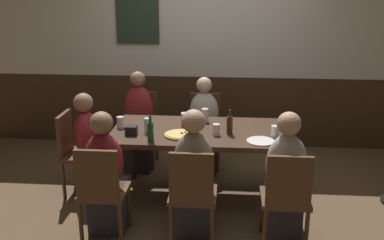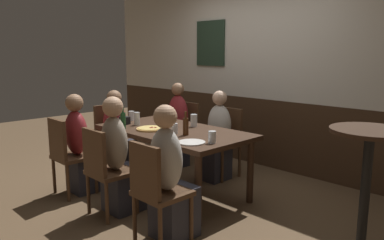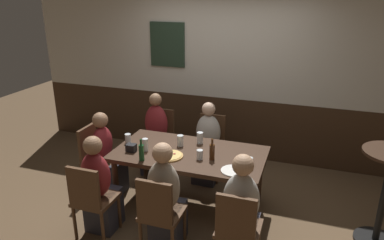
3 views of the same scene
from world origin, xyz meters
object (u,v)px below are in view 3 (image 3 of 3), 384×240
object	(u,v)px
pint_glass_pale	(200,139)
condiment_caddy	(131,148)
person_mid_near	(166,203)
pint_glass_amber	(128,139)
beer_bottle_brown	(212,151)
chair_head_west	(96,155)
pizza	(170,156)
person_right_near	(241,217)
dining_table	(190,158)
beer_glass_tall	(200,155)
person_mid_far	(207,149)
beer_bottle_green	(141,152)
plate_white_large	(233,171)
tumbler_short	(249,163)
highball_clear	(145,146)
chair_left_near	(91,197)
person_left_far	(156,140)
chair_right_near	(237,227)
chair_left_far	(160,136)
person_left_near	(100,191)
person_head_west	(107,160)
chair_mid_far	(210,142)
chair_mid_near	(159,211)
beer_glass_half	(180,141)

from	to	relation	value
pint_glass_pale	condiment_caddy	size ratio (longest dim) A/B	1.31
person_mid_near	pint_glass_amber	distance (m)	1.13
beer_bottle_brown	chair_head_west	bearing A→B (deg)	176.59
pizza	person_right_near	bearing A→B (deg)	-29.64
dining_table	chair_head_west	size ratio (longest dim) A/B	2.00
chair_head_west	dining_table	bearing A→B (deg)	0.00
beer_glass_tall	pint_glass_pale	bearing A→B (deg)	107.47
chair_head_west	person_mid_near	xyz separation A→B (m)	(1.29, -0.73, 0.00)
person_mid_far	beer_bottle_green	world-z (taller)	person_mid_far
chair_head_west	plate_white_large	world-z (taller)	chair_head_west
pint_glass_pale	tumbler_short	bearing A→B (deg)	-32.57
chair_head_west	highball_clear	bearing A→B (deg)	-9.20
chair_left_near	person_mid_far	world-z (taller)	person_mid_far
pizza	tumbler_short	size ratio (longest dim) A/B	2.70
person_left_far	beer_bottle_brown	size ratio (longest dim) A/B	4.75
chair_right_near	pint_glass_amber	distance (m)	1.84
beer_bottle_brown	person_mid_near	bearing A→B (deg)	-115.36
chair_left_far	beer_bottle_green	distance (m)	1.35
person_mid_far	person_left_near	size ratio (longest dim) A/B	0.99
pizza	pint_glass_pale	distance (m)	0.52
tumbler_short	beer_bottle_brown	xyz separation A→B (m)	(-0.43, 0.06, 0.05)
condiment_caddy	beer_bottle_green	bearing A→B (deg)	-37.96
chair_left_near	person_left_near	distance (m)	0.16
highball_clear	plate_white_large	world-z (taller)	highball_clear
chair_left_far	chair_right_near	world-z (taller)	same
person_mid_near	chair_left_near	bearing A→B (deg)	-168.22
tumbler_short	person_head_west	bearing A→B (deg)	175.11
pint_glass_amber	highball_clear	bearing A→B (deg)	-24.17
pint_glass_amber	beer_bottle_brown	xyz separation A→B (m)	(1.11, -0.10, 0.04)
beer_glass_tall	plate_white_large	world-z (taller)	beer_glass_tall
person_right_near	highball_clear	bearing A→B (deg)	154.87
chair_mid_far	person_left_near	bearing A→B (deg)	-115.59
person_mid_near	chair_right_near	bearing A→B (deg)	-11.78
pint_glass_amber	beer_bottle_green	xyz separation A→B (m)	(0.38, -0.38, 0.05)
person_left_far	chair_left_far	bearing A→B (deg)	90.00
chair_mid_near	beer_glass_half	xyz separation A→B (m)	(-0.17, 1.02, 0.30)
highball_clear	beer_bottle_green	distance (m)	0.26
condiment_caddy	beer_glass_tall	bearing A→B (deg)	4.42
chair_head_west	person_mid_far	size ratio (longest dim) A/B	0.78
chair_left_far	chair_mid_near	xyz separation A→B (m)	(0.77, -1.78, 0.00)
dining_table	plate_white_large	distance (m)	0.67
person_left_far	person_mid_far	bearing A→B (deg)	-0.14
person_head_west	plate_white_large	xyz separation A→B (m)	(1.72, -0.30, 0.28)
chair_left_near	person_head_west	bearing A→B (deg)	111.89
beer_bottle_brown	condiment_caddy	world-z (taller)	beer_bottle_brown
highball_clear	plate_white_large	size ratio (longest dim) A/B	0.57
chair_left_far	person_head_west	xyz separation A→B (m)	(-0.36, -0.89, -0.03)
person_mid_far	beer_bottle_green	distance (m)	1.24
dining_table	chair_mid_near	xyz separation A→B (m)	(0.00, -0.89, -0.17)
person_left_near	chair_head_west	bearing A→B (deg)	125.68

